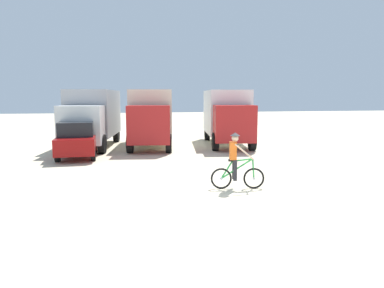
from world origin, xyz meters
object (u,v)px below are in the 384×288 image
at_px(sedan_parked, 77,139).
at_px(box_truck_cream_rv, 152,115).
at_px(box_truck_grey_hauler, 93,115).
at_px(box_truck_avon_van, 227,114).
at_px(cyclist_orange_shirt, 236,163).

bearing_deg(sedan_parked, box_truck_cream_rv, 39.90).
height_order(box_truck_grey_hauler, box_truck_cream_rv, same).
bearing_deg(sedan_parked, box_truck_avon_van, 20.00).
xyz_separation_m(box_truck_avon_van, sedan_parked, (-8.65, -3.15, -0.99)).
height_order(box_truck_grey_hauler, cyclist_orange_shirt, box_truck_grey_hauler).
xyz_separation_m(sedan_parked, cyclist_orange_shirt, (5.61, -7.55, -0.04)).
xyz_separation_m(box_truck_cream_rv, sedan_parked, (-4.00, -3.35, -0.99)).
distance_m(box_truck_avon_van, cyclist_orange_shirt, 11.16).
xyz_separation_m(box_truck_grey_hauler, box_truck_cream_rv, (3.45, -0.41, 0.00)).
bearing_deg(box_truck_cream_rv, box_truck_grey_hauler, 173.21).
distance_m(box_truck_grey_hauler, cyclist_orange_shirt, 12.43).
height_order(box_truck_grey_hauler, box_truck_avon_van, same).
bearing_deg(box_truck_avon_van, sedan_parked, -160.00).
relative_size(box_truck_grey_hauler, box_truck_cream_rv, 1.00).
bearing_deg(cyclist_orange_shirt, box_truck_cream_rv, 98.40).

